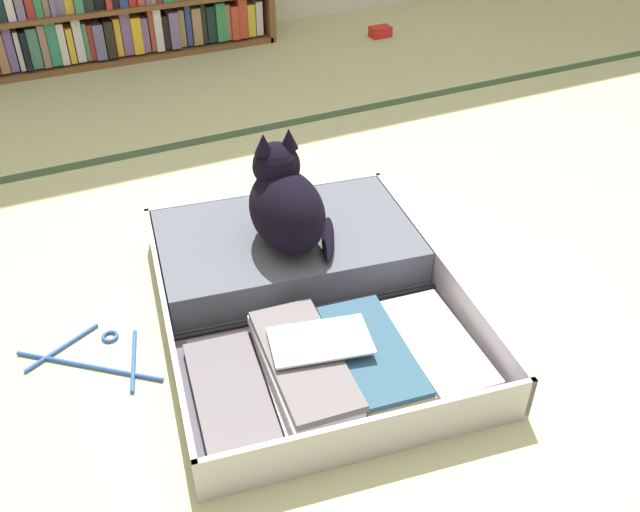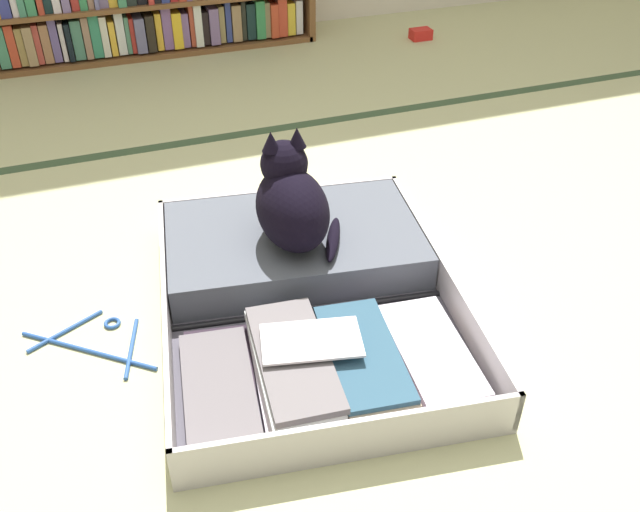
% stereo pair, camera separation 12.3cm
% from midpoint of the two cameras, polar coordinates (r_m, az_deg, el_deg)
% --- Properties ---
extents(ground_plane, '(10.00, 10.00, 0.00)m').
position_cam_midpoint_polar(ground_plane, '(1.62, 6.93, -8.53)').
color(ground_plane, '#C0BF8C').
extents(tatami_border, '(4.80, 0.05, 0.00)m').
position_cam_midpoint_polar(tatami_border, '(2.58, -5.14, 10.01)').
color(tatami_border, '#395034').
rests_on(tatami_border, ground_plane).
extents(open_suitcase, '(0.81, 0.98, 0.11)m').
position_cam_midpoint_polar(open_suitcase, '(1.74, 0.69, -2.35)').
color(open_suitcase, '#B8B1B2').
rests_on(open_suitcase, ground_plane).
extents(black_cat, '(0.24, 0.27, 0.29)m').
position_cam_midpoint_polar(black_cat, '(1.72, -0.38, 4.39)').
color(black_cat, black).
rests_on(black_cat, open_suitcase).
extents(clothes_hanger, '(0.29, 0.26, 0.01)m').
position_cam_midpoint_polar(clothes_hanger, '(1.71, -16.07, -6.84)').
color(clothes_hanger, '#28519C').
rests_on(clothes_hanger, ground_plane).
extents(small_red_pouch, '(0.10, 0.07, 0.05)m').
position_cam_midpoint_polar(small_red_pouch, '(3.58, 9.36, 17.66)').
color(small_red_pouch, red).
rests_on(small_red_pouch, ground_plane).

